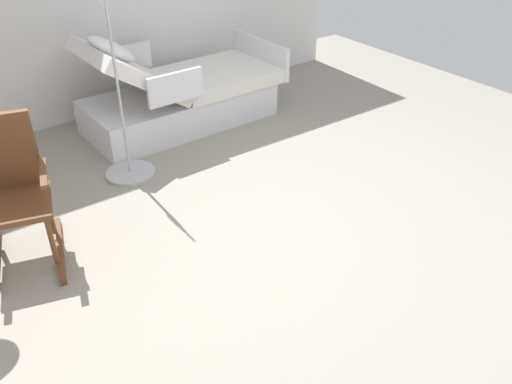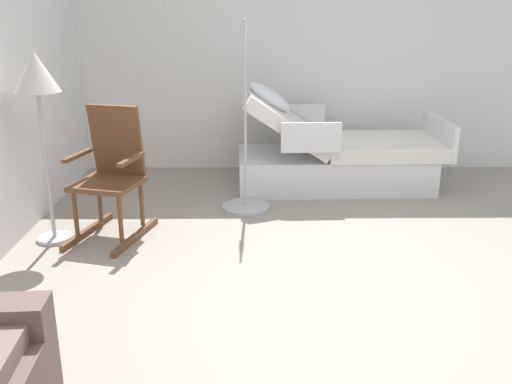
# 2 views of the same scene
# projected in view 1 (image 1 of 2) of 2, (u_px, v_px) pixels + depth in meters

# --- Properties ---
(ground_plane) EXTENTS (7.49, 7.49, 0.00)m
(ground_plane) POSITION_uv_depth(u_px,v_px,m) (311.00, 230.00, 4.07)
(ground_plane) COLOR gray
(hospital_bed) EXTENTS (1.06, 2.09, 1.12)m
(hospital_bed) POSITION_uv_depth(u_px,v_px,m) (180.00, 95.00, 5.53)
(hospital_bed) COLOR silver
(hospital_bed) RESTS_ON ground
(rocking_chair) EXTENTS (0.86, 0.66, 1.05)m
(rocking_chair) POSITION_uv_depth(u_px,v_px,m) (12.00, 194.00, 3.58)
(rocking_chair) COLOR brown
(rocking_chair) RESTS_ON ground
(iv_pole) EXTENTS (0.44, 0.44, 1.69)m
(iv_pole) POSITION_uv_depth(u_px,v_px,m) (127.00, 149.00, 4.65)
(iv_pole) COLOR #B2B5BA
(iv_pole) RESTS_ON ground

